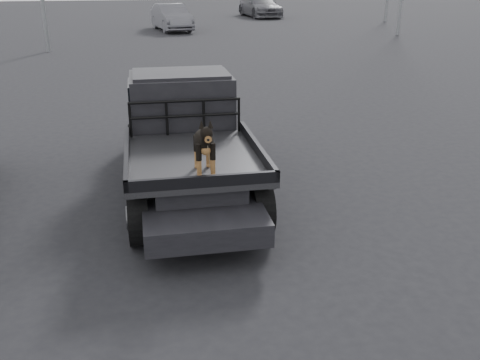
{
  "coord_description": "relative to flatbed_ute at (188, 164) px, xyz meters",
  "views": [
    {
      "loc": [
        -0.39,
        -5.9,
        3.45
      ],
      "look_at": [
        0.69,
        -0.19,
        1.14
      ],
      "focal_mm": 40.0,
      "sensor_mm": 36.0,
      "label": 1
    }
  ],
  "objects": [
    {
      "name": "ground",
      "position": [
        -0.31,
        -2.32,
        -0.46
      ],
      "size": [
        120.0,
        120.0,
        0.0
      ],
      "primitive_type": "plane",
      "color": "black",
      "rests_on": "ground"
    },
    {
      "name": "flatbed_ute",
      "position": [
        0.0,
        0.0,
        0.0
      ],
      "size": [
        2.0,
        5.4,
        0.92
      ],
      "primitive_type": null,
      "color": "black",
      "rests_on": "ground"
    },
    {
      "name": "ute_cab",
      "position": [
        0.0,
        0.95,
        0.9
      ],
      "size": [
        1.72,
        1.3,
        0.88
      ],
      "primitive_type": null,
      "color": "black",
      "rests_on": "flatbed_ute"
    },
    {
      "name": "headache_rack",
      "position": [
        0.0,
        0.2,
        0.74
      ],
      "size": [
        1.8,
        0.08,
        0.55
      ],
      "primitive_type": null,
      "color": "black",
      "rests_on": "flatbed_ute"
    },
    {
      "name": "dog",
      "position": [
        0.08,
        -1.59,
        0.83
      ],
      "size": [
        0.32,
        0.6,
        0.74
      ],
      "primitive_type": null,
      "color": "black",
      "rests_on": "flatbed_ute"
    },
    {
      "name": "distant_car_a",
      "position": [
        1.42,
        24.48,
        0.29
      ],
      "size": [
        2.33,
        4.75,
        1.5
      ],
      "primitive_type": "imported",
      "rotation": [
        0.0,
        0.0,
        0.17
      ],
      "color": "#54545A",
      "rests_on": "ground"
    },
    {
      "name": "distant_car_b",
      "position": [
        8.57,
        32.74,
        0.32
      ],
      "size": [
        2.76,
        5.55,
        1.55
      ],
      "primitive_type": "imported",
      "rotation": [
        0.0,
        0.0,
        0.11
      ],
      "color": "#4D4D52",
      "rests_on": "ground"
    }
  ]
}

